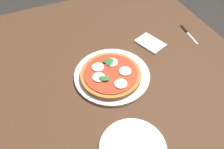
% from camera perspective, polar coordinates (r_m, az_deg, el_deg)
% --- Properties ---
extents(dining_table, '(1.33, 1.12, 0.77)m').
position_cam_1_polar(dining_table, '(1.04, 2.00, -3.60)').
color(dining_table, '#4C301E').
rests_on(dining_table, ground_plane).
extents(serving_tray, '(0.31, 0.31, 0.01)m').
position_cam_1_polar(serving_tray, '(0.96, -0.00, -0.16)').
color(serving_tray, silver).
rests_on(serving_tray, dining_table).
extents(pizza, '(0.25, 0.25, 0.03)m').
position_cam_1_polar(pizza, '(0.94, -0.31, -0.03)').
color(pizza, '#B27033').
rests_on(pizza, serving_tray).
extents(plate_white, '(0.22, 0.22, 0.01)m').
position_cam_1_polar(plate_white, '(0.79, 5.15, -17.76)').
color(plate_white, white).
rests_on(plate_white, dining_table).
extents(napkin, '(0.15, 0.13, 0.01)m').
position_cam_1_polar(napkin, '(1.13, 9.42, 7.64)').
color(napkin, white).
rests_on(napkin, dining_table).
extents(knife, '(0.16, 0.03, 0.01)m').
position_cam_1_polar(knife, '(1.24, 17.96, 9.96)').
color(knife, black).
rests_on(knife, dining_table).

